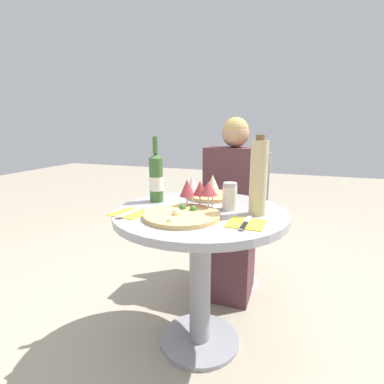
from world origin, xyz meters
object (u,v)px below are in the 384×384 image
object	(u,v)px
seated_diner	(231,217)
tall_carafe	(258,178)
dining_table	(200,244)
pizza_large	(182,215)
chair_behind_diner	(235,219)
wine_bottle	(156,178)

from	to	relation	value
seated_diner	tall_carafe	world-z (taller)	seated_diner
dining_table	pizza_large	xyz separation A→B (m)	(-0.04, -0.14, 0.18)
seated_diner	pizza_large	bearing A→B (deg)	85.07
chair_behind_diner	pizza_large	xyz separation A→B (m)	(-0.06, -0.90, 0.29)
dining_table	seated_diner	xyz separation A→B (m)	(0.02, 0.61, -0.04)
chair_behind_diner	seated_diner	distance (m)	0.17
pizza_large	wine_bottle	size ratio (longest dim) A/B	1.00
chair_behind_diner	tall_carafe	size ratio (longest dim) A/B	2.61
seated_diner	pizza_large	size ratio (longest dim) A/B	3.44
seated_diner	chair_behind_diner	bearing A→B (deg)	-90.00
seated_diner	pizza_large	xyz separation A→B (m)	(-0.06, -0.74, 0.22)
dining_table	seated_diner	size ratio (longest dim) A/B	0.70
seated_diner	tall_carafe	xyz separation A→B (m)	(0.24, -0.58, 0.38)
pizza_large	tall_carafe	bearing A→B (deg)	27.39
dining_table	wine_bottle	bearing A→B (deg)	162.94
dining_table	chair_behind_diner	world-z (taller)	chair_behind_diner
dining_table	seated_diner	world-z (taller)	seated_diner
seated_diner	pizza_large	world-z (taller)	seated_diner
seated_diner	wine_bottle	bearing A→B (deg)	60.22
pizza_large	tall_carafe	distance (m)	0.38
chair_behind_diner	wine_bottle	size ratio (longest dim) A/B	2.73
chair_behind_diner	tall_carafe	xyz separation A→B (m)	(0.24, -0.74, 0.45)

